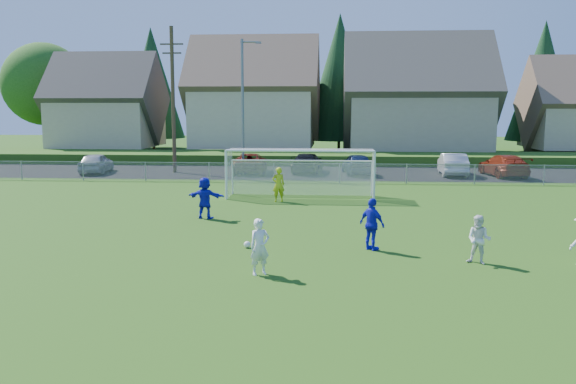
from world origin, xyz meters
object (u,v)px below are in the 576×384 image
(soccer_ball, at_px, (247,245))
(player_white_b, at_px, (479,240))
(car_a, at_px, (96,163))
(car_g, at_px, (504,166))
(player_blue_a, at_px, (372,224))
(goalkeeper, at_px, (278,185))
(car_c, at_px, (250,163))
(player_white_a, at_px, (260,247))
(soccer_goal, at_px, (301,165))
(car_d, at_px, (307,163))
(car_f, at_px, (453,164))
(player_blue_b, at_px, (205,198))
(car_e, at_px, (357,164))

(soccer_ball, distance_m, player_white_b, 7.28)
(car_a, height_order, car_g, car_g)
(soccer_ball, xyz_separation_m, car_a, (-13.77, 21.53, 0.59))
(soccer_ball, relative_size, player_blue_a, 0.13)
(goalkeeper, bearing_deg, car_c, -95.07)
(player_white_a, relative_size, soccer_goal, 0.21)
(soccer_ball, relative_size, car_g, 0.04)
(goalkeeper, xyz_separation_m, car_c, (-3.21, 12.61, -0.16))
(car_d, relative_size, car_f, 1.03)
(car_d, relative_size, car_g, 0.94)
(player_blue_b, bearing_deg, soccer_ball, 127.91)
(player_blue_b, xyz_separation_m, car_g, (16.42, 16.57, -0.14))
(player_blue_a, bearing_deg, car_e, -45.84)
(player_white_b, relative_size, player_blue_a, 0.86)
(player_white_b, xyz_separation_m, car_a, (-20.88, 22.99, -0.03))
(car_c, bearing_deg, car_a, -0.48)
(car_g, bearing_deg, car_e, -9.37)
(soccer_ball, xyz_separation_m, car_d, (0.85, 22.90, 0.57))
(player_white_a, bearing_deg, player_blue_a, 14.31)
(car_c, bearing_deg, soccer_goal, 105.77)
(player_blue_b, distance_m, goalkeeper, 5.34)
(player_blue_a, xyz_separation_m, soccer_goal, (-2.99, 11.34, 0.78))
(player_white_a, distance_m, goalkeeper, 12.93)
(soccer_ball, xyz_separation_m, player_blue_b, (-2.51, 5.12, 0.75))
(car_d, xyz_separation_m, soccer_goal, (0.23, -11.54, 0.95))
(car_f, xyz_separation_m, car_g, (3.25, -0.37, -0.02))
(player_white_b, height_order, soccer_goal, soccer_goal)
(soccer_goal, bearing_deg, player_blue_b, -119.89)
(soccer_ball, xyz_separation_m, player_white_b, (7.11, -1.47, 0.62))
(goalkeeper, relative_size, car_c, 0.34)
(car_e, bearing_deg, player_blue_a, 82.51)
(car_a, relative_size, soccer_goal, 0.55)
(car_d, distance_m, soccer_goal, 11.58)
(player_white_a, bearing_deg, car_g, 32.24)
(player_blue_b, relative_size, car_a, 0.42)
(player_blue_a, bearing_deg, car_f, -61.95)
(player_blue_b, relative_size, car_e, 0.41)
(car_g, xyz_separation_m, soccer_goal, (-12.83, -10.33, 0.91))
(goalkeeper, distance_m, car_a, 18.18)
(car_a, height_order, car_d, car_a)
(player_blue_a, height_order, soccer_goal, soccer_goal)
(soccer_ball, distance_m, player_blue_a, 4.13)
(player_blue_b, height_order, car_c, player_blue_b)
(car_f, bearing_deg, player_white_a, 71.76)
(soccer_ball, height_order, car_e, car_e)
(car_e, bearing_deg, player_white_a, 75.24)
(player_white_b, xyz_separation_m, player_blue_b, (-9.62, 6.59, 0.13))
(goalkeeper, height_order, car_f, goalkeeper)
(car_a, xyz_separation_m, car_e, (18.06, 0.54, 0.02))
(player_blue_b, distance_m, car_d, 18.10)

